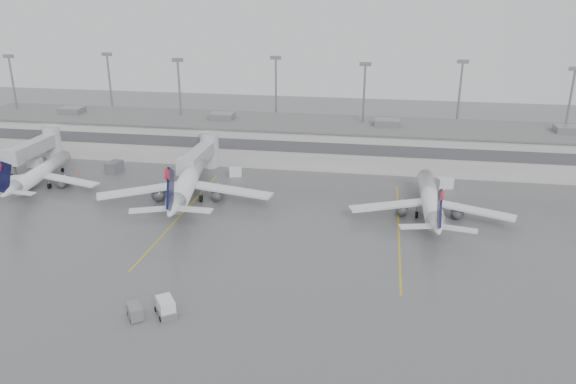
% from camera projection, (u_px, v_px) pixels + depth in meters
% --- Properties ---
extents(ground, '(260.00, 260.00, 0.00)m').
position_uv_depth(ground, '(252.00, 300.00, 66.81)').
color(ground, '#525255').
rests_on(ground, ground).
extents(terminal, '(152.00, 17.00, 9.45)m').
position_uv_depth(terminal, '(314.00, 141.00, 118.98)').
color(terminal, '#A0A09B').
rests_on(terminal, ground).
extents(light_masts, '(142.40, 8.00, 20.60)m').
position_uv_depth(light_masts, '(318.00, 99.00, 121.60)').
color(light_masts, gray).
rests_on(light_masts, ground).
extents(jet_bridge_left, '(4.00, 17.20, 7.00)m').
position_uv_depth(jet_bridge_left, '(42.00, 146.00, 116.55)').
color(jet_bridge_left, '#A2A5A7').
rests_on(jet_bridge_left, ground).
extents(jet_bridge_right, '(4.00, 17.20, 7.00)m').
position_uv_depth(jet_bridge_right, '(204.00, 154.00, 111.00)').
color(jet_bridge_right, '#A2A5A7').
rests_on(jet_bridge_right, ground).
extents(stand_markings, '(105.25, 40.00, 0.01)m').
position_uv_depth(stand_markings, '(287.00, 221.00, 89.00)').
color(stand_markings, '#C4A70B').
rests_on(stand_markings, ground).
extents(jet_far_left, '(23.96, 26.99, 8.74)m').
position_uv_depth(jet_far_left, '(39.00, 174.00, 103.04)').
color(jet_far_left, silver).
rests_on(jet_far_left, ground).
extents(jet_mid_left, '(29.54, 33.38, 10.87)m').
position_uv_depth(jet_mid_left, '(187.00, 182.00, 96.50)').
color(jet_mid_left, silver).
rests_on(jet_mid_left, ground).
extents(jet_mid_right, '(25.93, 29.06, 9.40)m').
position_uv_depth(jet_mid_right, '(430.00, 200.00, 89.68)').
color(jet_mid_right, silver).
rests_on(jet_mid_right, ground).
extents(baggage_tug, '(3.40, 3.68, 2.03)m').
position_uv_depth(baggage_tug, '(166.00, 309.00, 63.55)').
color(baggage_tug, silver).
rests_on(baggage_tug, ground).
extents(baggage_cart, '(2.61, 2.86, 1.60)m').
position_uv_depth(baggage_cart, '(135.00, 311.00, 62.93)').
color(baggage_cart, slate).
rests_on(baggage_cart, ground).
extents(gse_uld_a, '(2.93, 2.15, 1.92)m').
position_uv_depth(gse_uld_a, '(35.00, 162.00, 115.56)').
color(gse_uld_a, silver).
rests_on(gse_uld_a, ground).
extents(gse_uld_b, '(2.74, 2.21, 1.69)m').
position_uv_depth(gse_uld_b, '(235.00, 172.00, 109.89)').
color(gse_uld_b, silver).
rests_on(gse_uld_b, ground).
extents(gse_uld_c, '(3.18, 2.61, 1.94)m').
position_uv_depth(gse_uld_c, '(445.00, 183.00, 103.45)').
color(gse_uld_c, silver).
rests_on(gse_uld_c, ground).
extents(gse_loader, '(2.73, 3.86, 2.24)m').
position_uv_depth(gse_loader, '(114.00, 167.00, 111.91)').
color(gse_loader, slate).
rests_on(gse_loader, ground).
extents(cone_a, '(0.41, 0.41, 0.65)m').
position_uv_depth(cone_a, '(80.00, 172.00, 111.68)').
color(cone_a, '#F84405').
rests_on(cone_a, ground).
extents(cone_b, '(0.40, 0.40, 0.64)m').
position_uv_depth(cone_b, '(220.00, 199.00, 97.51)').
color(cone_b, '#F84405').
rests_on(cone_b, ground).
extents(cone_c, '(0.39, 0.39, 0.62)m').
position_uv_depth(cone_c, '(381.00, 208.00, 93.50)').
color(cone_c, '#F84405').
rests_on(cone_c, ground).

